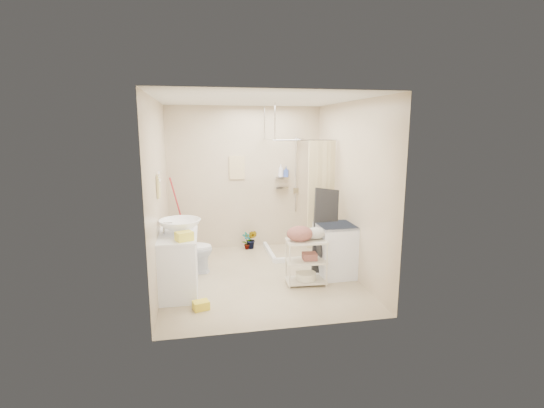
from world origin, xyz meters
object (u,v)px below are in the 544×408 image
Objects in this scene: toilet at (189,250)px; washing_machine at (335,250)px; laundry_rack at (306,258)px; vanity at (178,264)px.

toilet is 2.24m from washing_machine.
toilet is 0.92× the size of washing_machine.
laundry_rack is (-0.52, -0.23, -0.01)m from washing_machine.
vanity is 1.26× the size of toilet.
washing_machine is (2.30, 0.21, -0.01)m from vanity.
washing_machine reaches higher than toilet.
washing_machine is at bearing -105.18° from toilet.
toilet is at bearing 164.34° from washing_machine.
vanity is 1.17× the size of washing_machine.
washing_machine is at bearing 6.31° from vanity.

